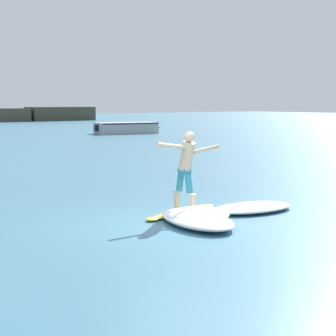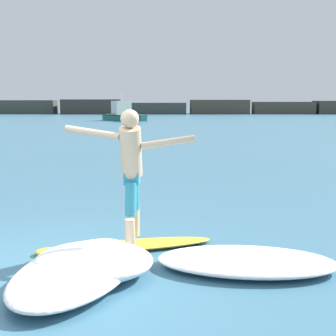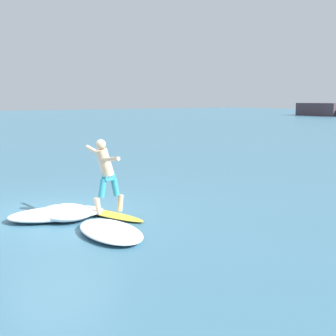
{
  "view_description": "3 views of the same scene",
  "coord_description": "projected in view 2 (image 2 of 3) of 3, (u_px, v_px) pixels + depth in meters",
  "views": [
    {
      "loc": [
        -6.72,
        -9.15,
        2.55
      ],
      "look_at": [
        1.18,
        1.85,
        0.94
      ],
      "focal_mm": 60.0,
      "sensor_mm": 36.0,
      "label": 1
    },
    {
      "loc": [
        1.53,
        -5.2,
        2.0
      ],
      "look_at": [
        1.45,
        2.17,
        0.92
      ],
      "focal_mm": 50.0,
      "sensor_mm": 36.0,
      "label": 2
    },
    {
      "loc": [
        10.78,
        -4.38,
        2.84
      ],
      "look_at": [
        1.46,
        2.35,
        1.12
      ],
      "focal_mm": 50.0,
      "sensor_mm": 36.0,
      "label": 3
    }
  ],
  "objects": [
    {
      "name": "surfer",
      "position": [
        131.0,
        165.0,
        6.12
      ],
      "size": [
        1.68,
        0.79,
        1.8
      ],
      "color": "#CDAC88",
      "rests_on": "surfboard"
    },
    {
      "name": "rock_jetty_breakwater",
      "position": [
        119.0,
        107.0,
        66.73
      ],
      "size": [
        72.0,
        5.15,
        2.08
      ],
      "color": "#46373E",
      "rests_on": "ground"
    },
    {
      "name": "fishing_boat_near_jetty",
      "position": [
        123.0,
        115.0,
        45.24
      ],
      "size": [
        4.6,
        5.15,
        2.79
      ],
      "color": "#1F6A5B",
      "rests_on": "ground"
    },
    {
      "name": "surfboard",
      "position": [
        130.0,
        245.0,
        6.34
      ],
      "size": [
        2.42,
        1.04,
        0.22
      ],
      "color": "yellow",
      "rests_on": "ground"
    },
    {
      "name": "wave_foam_at_nose",
      "position": [
        93.0,
        261.0,
        5.39
      ],
      "size": [
        1.5,
        1.38,
        0.32
      ],
      "color": "white",
      "rests_on": "ground"
    },
    {
      "name": "wave_foam_beside",
      "position": [
        246.0,
        261.0,
        5.58
      ],
      "size": [
        2.24,
        1.31,
        0.18
      ],
      "color": "white",
      "rests_on": "ground"
    },
    {
      "name": "ground_plane",
      "position": [
        42.0,
        273.0,
        5.45
      ],
      "size": [
        200.0,
        200.0,
        0.0
      ],
      "primitive_type": "plane",
      "color": "teal"
    },
    {
      "name": "wave_foam_at_tail",
      "position": [
        77.0,
        269.0,
        5.24
      ],
      "size": [
        1.63,
        2.46,
        0.24
      ],
      "color": "white",
      "rests_on": "ground"
    }
  ]
}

